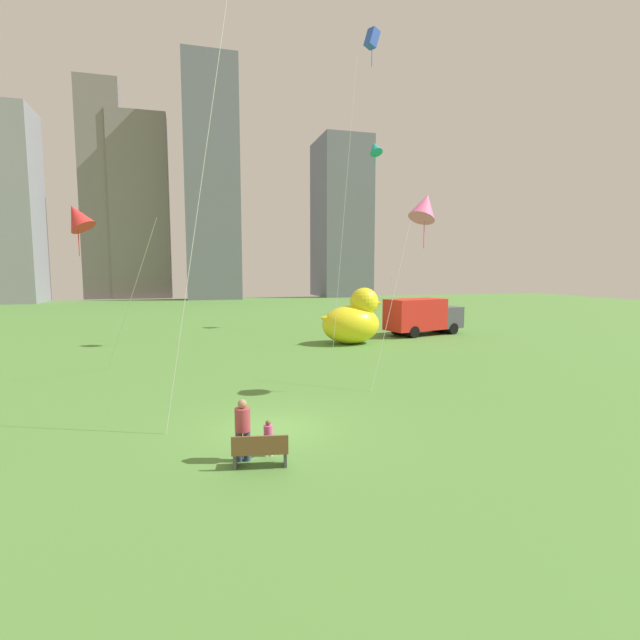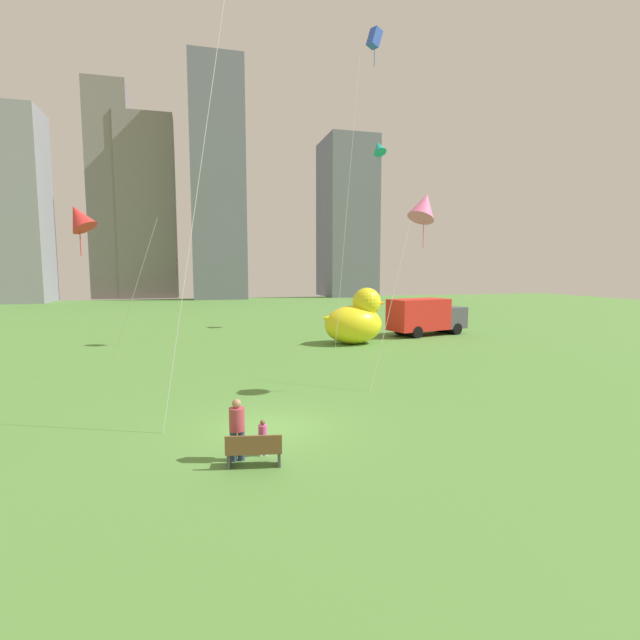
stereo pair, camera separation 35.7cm
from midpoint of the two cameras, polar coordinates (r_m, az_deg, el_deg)
ground_plane at (r=15.76m, az=-6.40°, el=-13.03°), size 140.00×140.00×0.00m
park_bench at (r=12.85m, az=-8.09°, el=-15.38°), size 1.52×0.70×0.90m
person_adult at (r=13.18m, az=-10.14°, el=-12.67°), size 0.42×0.42×1.71m
person_child at (r=13.52m, az=-7.07°, el=-13.82°), size 0.25×0.25×1.03m
giant_inflatable_duck at (r=32.68m, az=3.72°, el=0.01°), size 4.69×3.01×3.89m
box_truck at (r=37.82m, az=12.03°, el=0.43°), size 6.81×3.79×2.85m
city_skyline at (r=87.68m, az=-15.91°, el=13.59°), size 62.58×17.48×39.83m
kite_red at (r=23.58m, az=-27.72°, el=11.01°), size 4.22×4.11×8.21m
kite_pink at (r=20.14m, az=12.05°, el=13.30°), size 2.96×2.90×8.46m
kite_blue at (r=34.70m, az=5.92°, el=30.52°), size 3.09×2.97×20.31m
kite_teal at (r=42.91m, az=6.44°, el=20.00°), size 2.72×2.89×16.21m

